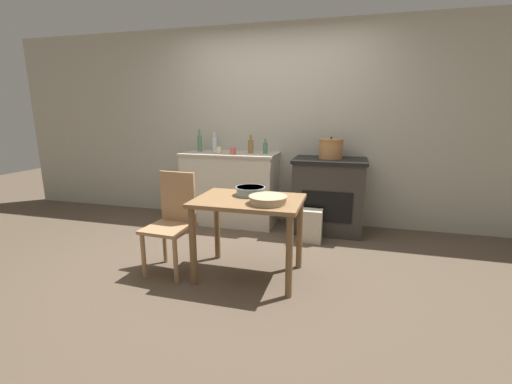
{
  "coord_description": "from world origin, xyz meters",
  "views": [
    {
      "loc": [
        0.96,
        -2.93,
        1.45
      ],
      "look_at": [
        0.0,
        0.54,
        0.61
      ],
      "focal_mm": 24.0,
      "sensor_mm": 36.0,
      "label": 1
    }
  ],
  "objects_px": {
    "stove": "(328,195)",
    "bottle_center_left": "(200,143)",
    "bottle_mid_left": "(265,148)",
    "cup_center_right": "(219,150)",
    "mixing_bowl_large": "(250,190)",
    "bottle_left": "(251,146)",
    "work_table": "(249,212)",
    "stock_pot": "(331,149)",
    "cup_center": "(233,151)",
    "mixing_bowl_small": "(268,199)",
    "flour_sack": "(311,226)",
    "bottle_far_left": "(215,143)",
    "chair": "(173,220)"
  },
  "relations": [
    {
      "from": "mixing_bowl_large",
      "to": "cup_center_right",
      "type": "height_order",
      "value": "cup_center_right"
    },
    {
      "from": "bottle_left",
      "to": "cup_center",
      "type": "height_order",
      "value": "bottle_left"
    },
    {
      "from": "flour_sack",
      "to": "bottle_center_left",
      "type": "height_order",
      "value": "bottle_center_left"
    },
    {
      "from": "cup_center",
      "to": "cup_center_right",
      "type": "distance_m",
      "value": 0.2
    },
    {
      "from": "flour_sack",
      "to": "cup_center",
      "type": "relative_size",
      "value": 4.51
    },
    {
      "from": "flour_sack",
      "to": "bottle_center_left",
      "type": "distance_m",
      "value": 1.87
    },
    {
      "from": "bottle_far_left",
      "to": "cup_center_right",
      "type": "xyz_separation_m",
      "value": [
        0.17,
        -0.27,
        -0.06
      ]
    },
    {
      "from": "stove",
      "to": "work_table",
      "type": "distance_m",
      "value": 1.56
    },
    {
      "from": "mixing_bowl_small",
      "to": "stove",
      "type": "bearing_deg",
      "value": 75.48
    },
    {
      "from": "stock_pot",
      "to": "cup_center",
      "type": "relative_size",
      "value": 3.54
    },
    {
      "from": "mixing_bowl_large",
      "to": "mixing_bowl_small",
      "type": "relative_size",
      "value": 0.84
    },
    {
      "from": "chair",
      "to": "stock_pot",
      "type": "bearing_deg",
      "value": 52.89
    },
    {
      "from": "flour_sack",
      "to": "mixing_bowl_small",
      "type": "relative_size",
      "value": 1.17
    },
    {
      "from": "chair",
      "to": "mixing_bowl_large",
      "type": "distance_m",
      "value": 0.77
    },
    {
      "from": "bottle_mid_left",
      "to": "cup_center_right",
      "type": "relative_size",
      "value": 2.23
    },
    {
      "from": "mixing_bowl_large",
      "to": "bottle_left",
      "type": "xyz_separation_m",
      "value": [
        -0.38,
        1.33,
        0.26
      ]
    },
    {
      "from": "bottle_far_left",
      "to": "cup_center",
      "type": "xyz_separation_m",
      "value": [
        0.36,
        -0.3,
        -0.06
      ]
    },
    {
      "from": "bottle_center_left",
      "to": "cup_center",
      "type": "relative_size",
      "value": 3.47
    },
    {
      "from": "stock_pot",
      "to": "mixing_bowl_large",
      "type": "height_order",
      "value": "stock_pot"
    },
    {
      "from": "mixing_bowl_large",
      "to": "cup_center",
      "type": "xyz_separation_m",
      "value": [
        -0.56,
        1.15,
        0.22
      ]
    },
    {
      "from": "cup_center_right",
      "to": "bottle_center_left",
      "type": "bearing_deg",
      "value": 151.13
    },
    {
      "from": "bottle_left",
      "to": "cup_center_right",
      "type": "xyz_separation_m",
      "value": [
        -0.38,
        -0.15,
        -0.05
      ]
    },
    {
      "from": "stove",
      "to": "bottle_center_left",
      "type": "height_order",
      "value": "bottle_center_left"
    },
    {
      "from": "work_table",
      "to": "mixing_bowl_small",
      "type": "relative_size",
      "value": 2.88
    },
    {
      "from": "stove",
      "to": "work_table",
      "type": "relative_size",
      "value": 0.98
    },
    {
      "from": "chair",
      "to": "mixing_bowl_small",
      "type": "distance_m",
      "value": 0.96
    },
    {
      "from": "stove",
      "to": "bottle_far_left",
      "type": "height_order",
      "value": "bottle_far_left"
    },
    {
      "from": "mixing_bowl_small",
      "to": "bottle_far_left",
      "type": "height_order",
      "value": "bottle_far_left"
    },
    {
      "from": "mixing_bowl_large",
      "to": "bottle_left",
      "type": "height_order",
      "value": "bottle_left"
    },
    {
      "from": "stock_pot",
      "to": "mixing_bowl_small",
      "type": "height_order",
      "value": "stock_pot"
    },
    {
      "from": "mixing_bowl_large",
      "to": "bottle_far_left",
      "type": "xyz_separation_m",
      "value": [
        -0.93,
        1.45,
        0.28
      ]
    },
    {
      "from": "bottle_left",
      "to": "bottle_mid_left",
      "type": "bearing_deg",
      "value": 0.64
    },
    {
      "from": "stove",
      "to": "work_table",
      "type": "height_order",
      "value": "stove"
    },
    {
      "from": "flour_sack",
      "to": "bottle_left",
      "type": "relative_size",
      "value": 1.63
    },
    {
      "from": "chair",
      "to": "cup_center_right",
      "type": "bearing_deg",
      "value": 96.45
    },
    {
      "from": "stock_pot",
      "to": "bottle_center_left",
      "type": "relative_size",
      "value": 1.02
    },
    {
      "from": "work_table",
      "to": "bottle_mid_left",
      "type": "bearing_deg",
      "value": 98.27
    },
    {
      "from": "chair",
      "to": "bottle_center_left",
      "type": "xyz_separation_m",
      "value": [
        -0.41,
        1.55,
        0.57
      ]
    },
    {
      "from": "bottle_far_left",
      "to": "bottle_center_left",
      "type": "distance_m",
      "value": 0.2
    },
    {
      "from": "flour_sack",
      "to": "bottle_mid_left",
      "type": "relative_size",
      "value": 1.98
    },
    {
      "from": "mixing_bowl_large",
      "to": "cup_center_right",
      "type": "distance_m",
      "value": 1.42
    },
    {
      "from": "cup_center",
      "to": "chair",
      "type": "bearing_deg",
      "value": -95.77
    },
    {
      "from": "mixing_bowl_small",
      "to": "work_table",
      "type": "bearing_deg",
      "value": 150.43
    },
    {
      "from": "bottle_mid_left",
      "to": "cup_center",
      "type": "height_order",
      "value": "bottle_mid_left"
    },
    {
      "from": "bottle_center_left",
      "to": "cup_center",
      "type": "distance_m",
      "value": 0.59
    },
    {
      "from": "stove",
      "to": "cup_center_right",
      "type": "bearing_deg",
      "value": -174.65
    },
    {
      "from": "cup_center",
      "to": "flour_sack",
      "type": "bearing_deg",
      "value": -15.44
    },
    {
      "from": "work_table",
      "to": "bottle_left",
      "type": "bearing_deg",
      "value": 105.43
    },
    {
      "from": "bottle_mid_left",
      "to": "bottle_center_left",
      "type": "distance_m",
      "value": 0.92
    },
    {
      "from": "stock_pot",
      "to": "bottle_left",
      "type": "height_order",
      "value": "bottle_left"
    }
  ]
}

